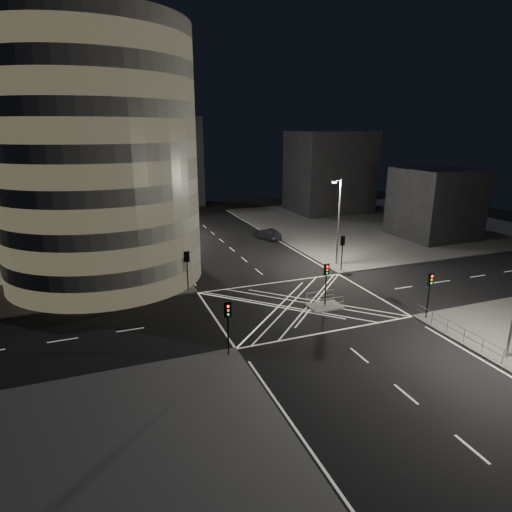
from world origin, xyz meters
name	(u,v)px	position (x,y,z in m)	size (l,w,h in m)	color
ground	(298,304)	(0.00, 0.00, 0.00)	(120.00, 120.00, 0.00)	black
sidewalk_far_right	(380,223)	(29.00, 27.00, 0.07)	(42.00, 42.00, 0.15)	#4F4D4A
central_island	(325,306)	(2.00, -1.50, 0.07)	(3.00, 2.00, 0.15)	slate
office_tower_curved	(49,157)	(-20.74, 18.74, 12.65)	(30.00, 29.00, 27.20)	gray
office_block_rear	(54,158)	(-22.00, 42.00, 11.15)	(24.00, 16.00, 22.00)	gray
building_right_far	(329,172)	(26.00, 40.00, 7.65)	(14.00, 12.00, 15.00)	black
building_right_near	(435,203)	(30.00, 16.00, 5.15)	(10.00, 10.00, 10.00)	black
building_far_end	(157,162)	(-4.00, 58.00, 9.00)	(18.00, 8.00, 18.00)	black
tree_a	(165,247)	(-10.50, 9.00, 4.23)	(3.95, 3.95, 6.36)	black
tree_b	(156,227)	(-10.50, 15.00, 5.02)	(3.95, 3.95, 7.16)	black
tree_c	(149,219)	(-10.50, 21.00, 4.74)	(4.21, 4.21, 7.02)	black
tree_d	(143,202)	(-10.50, 27.00, 5.90)	(5.73, 5.73, 9.06)	black
tree_e	(139,210)	(-10.50, 33.00, 3.88)	(3.79, 3.79, 5.91)	black
traffic_signal_fl	(187,263)	(-8.80, 6.80, 2.91)	(0.55, 0.22, 4.00)	black
traffic_signal_nl	(228,319)	(-8.80, -6.80, 2.91)	(0.55, 0.22, 4.00)	black
traffic_signal_fr	(342,247)	(8.80, 6.80, 2.91)	(0.55, 0.22, 4.00)	black
traffic_signal_nr	(430,287)	(8.80, -6.80, 2.91)	(0.55, 0.22, 4.00)	black
traffic_signal_island	(326,277)	(2.00, -1.50, 2.91)	(0.55, 0.22, 4.00)	black
street_lamp_left_near	(170,227)	(-9.44, 12.00, 5.54)	(1.25, 0.25, 10.00)	slate
street_lamp_left_far	(148,201)	(-9.44, 30.00, 5.54)	(1.25, 0.25, 10.00)	slate
street_lamp_right_far	(338,219)	(9.44, 9.00, 5.54)	(1.25, 0.25, 10.00)	slate
railing_near_right	(473,340)	(8.30, -12.15, 0.70)	(0.06, 11.70, 1.10)	slate
railing_island_south	(330,304)	(2.00, -2.40, 0.70)	(2.80, 0.06, 1.10)	slate
railing_island_north	(320,296)	(2.00, -0.60, 0.70)	(2.80, 0.06, 1.10)	slate
sedan	(267,234)	(6.47, 23.44, 0.78)	(1.66, 4.75, 1.56)	black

